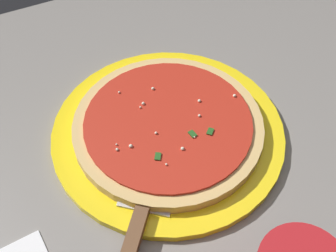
{
  "coord_description": "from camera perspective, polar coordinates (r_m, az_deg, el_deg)",
  "views": [
    {
      "loc": [
        0.21,
        0.38,
        1.24
      ],
      "look_at": [
        0.04,
        0.01,
        0.75
      ],
      "focal_mm": 47.42,
      "sensor_mm": 36.0,
      "label": 1
    }
  ],
  "objects": [
    {
      "name": "restaurant_table",
      "position": [
        0.79,
        1.98,
        -5.76
      ],
      "size": [
        1.01,
        0.78,
        0.73
      ],
      "color": "black",
      "rests_on": "ground_plane"
    },
    {
      "name": "serving_plate",
      "position": [
        0.65,
        0.0,
        -0.79
      ],
      "size": [
        0.34,
        0.34,
        0.01
      ],
      "primitive_type": "cylinder",
      "color": "yellow",
      "rests_on": "restaurant_table"
    },
    {
      "name": "pizza",
      "position": [
        0.64,
        0.0,
        0.08
      ],
      "size": [
        0.28,
        0.28,
        0.02
      ],
      "color": "#DBB26B",
      "rests_on": "serving_plate"
    },
    {
      "name": "pizza_server",
      "position": [
        0.56,
        -3.99,
        -12.89
      ],
      "size": [
        0.17,
        0.2,
        0.01
      ],
      "color": "silver",
      "rests_on": "serving_plate"
    }
  ]
}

